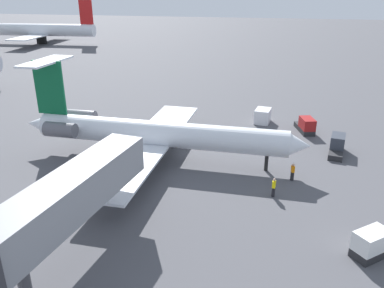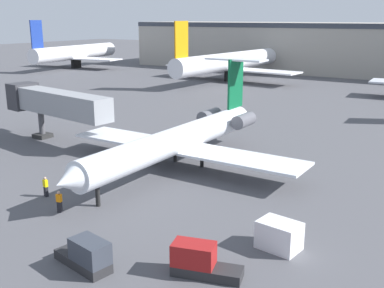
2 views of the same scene
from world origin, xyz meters
The scene contains 10 objects.
ground_plane centered at (0.00, 0.00, -0.05)m, with size 400.00×400.00×0.10m, color #4C4C51.
regional_jet centered at (-1.15, 0.00, 2.98)m, with size 24.77×29.46×9.71m.
jet_bridge centered at (-19.33, -0.02, 4.64)m, with size 16.89×5.03×6.33m.
ground_crew_marshaller centered at (-2.85, -14.12, 0.86)m, with size 0.45×0.35×1.69m.
ground_crew_loader centered at (-6.23, -12.51, 0.86)m, with size 0.44×0.32×1.69m.
baggage_tug_lead centered at (-12.67, -19.19, 0.84)m, with size 3.67×3.94×1.90m.
baggage_tug_trailing centered at (4.72, -18.88, 0.84)m, with size 4.18×2.08×1.90m.
baggage_tug_spare centered at (10.59, -15.94, 0.84)m, with size 4.23×2.44×1.90m.
cargo_container_uld centered at (13.19, -10.61, 0.91)m, with size 2.79×2.15×1.81m.
parked_airliner_east_mid centered at (75.01, 60.22, 4.12)m, with size 29.48×34.80×13.04m.
Camera 1 is at (-35.93, -12.03, 16.52)m, focal length 36.33 mm.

